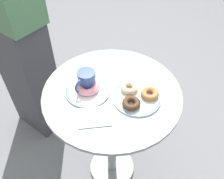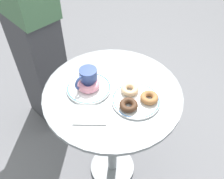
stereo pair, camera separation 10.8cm
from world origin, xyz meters
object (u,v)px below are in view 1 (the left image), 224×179
at_px(plate_right, 137,98).
at_px(donut_chocolate, 131,103).
at_px(plate_left, 88,90).
at_px(paper_napkin, 94,117).
at_px(donut_glazed, 129,87).
at_px(coffee_mug, 86,81).
at_px(donut_pink_frosted, 87,87).
at_px(cafe_table, 112,119).
at_px(donut_cinnamon, 150,94).
at_px(person_figure, 16,33).

relative_size(plate_right, donut_chocolate, 2.67).
height_order(plate_left, paper_napkin, plate_left).
height_order(plate_right, donut_glazed, donut_glazed).
distance_m(donut_chocolate, coffee_mug, 0.23).
relative_size(donut_chocolate, coffee_mug, 0.71).
bearing_deg(coffee_mug, donut_glazed, -5.62).
relative_size(paper_napkin, coffee_mug, 1.21).
xyz_separation_m(plate_left, donut_glazed, (0.19, -0.00, 0.02)).
bearing_deg(donut_pink_frosted, donut_glazed, 0.42).
bearing_deg(donut_chocolate, cafe_table, 131.37).
bearing_deg(paper_napkin, cafe_table, 64.59).
xyz_separation_m(donut_glazed, coffee_mug, (-0.20, 0.02, 0.02)).
distance_m(cafe_table, donut_cinnamon, 0.29).
xyz_separation_m(donut_glazed, paper_napkin, (-0.15, -0.15, -0.02)).
xyz_separation_m(cafe_table, donut_cinnamon, (0.17, -0.04, 0.23)).
height_order(donut_glazed, coffee_mug, coffee_mug).
distance_m(cafe_table, coffee_mug, 0.28).
relative_size(cafe_table, person_figure, 0.47).
bearing_deg(plate_right, donut_chocolate, -120.24).
xyz_separation_m(donut_pink_frosted, donut_cinnamon, (0.28, -0.04, -0.00)).
bearing_deg(paper_napkin, donut_glazed, 45.52).
distance_m(plate_right, donut_chocolate, 0.06).
xyz_separation_m(plate_left, coffee_mug, (-0.01, 0.02, 0.04)).
xyz_separation_m(donut_glazed, donut_chocolate, (0.00, -0.10, 0.00)).
xyz_separation_m(donut_cinnamon, coffee_mug, (-0.28, 0.06, 0.02)).
height_order(plate_right, donut_cinnamon, donut_cinnamon).
height_order(cafe_table, plate_right, plate_right).
distance_m(plate_left, coffee_mug, 0.05).
bearing_deg(person_figure, paper_napkin, -50.10).
bearing_deg(donut_pink_frosted, person_figure, 136.23).
relative_size(plate_right, donut_cinnamon, 2.67).
xyz_separation_m(donut_pink_frosted, donut_glazed, (0.19, 0.00, -0.00)).
bearing_deg(donut_pink_frosted, cafe_table, 0.10).
relative_size(donut_glazed, paper_napkin, 0.59).
bearing_deg(cafe_table, plate_right, -21.99).
relative_size(plate_left, plate_right, 0.96).
bearing_deg(plate_right, donut_glazed, 125.55).
distance_m(coffee_mug, person_figure, 0.59).
bearing_deg(donut_pink_frosted, donut_cinnamon, -7.81).
relative_size(cafe_table, plate_right, 3.52).
height_order(donut_glazed, donut_chocolate, same).
distance_m(donut_chocolate, paper_napkin, 0.17).
relative_size(donut_pink_frosted, donut_glazed, 1.31).
height_order(plate_left, donut_pink_frosted, donut_pink_frosted).
xyz_separation_m(cafe_table, donut_glazed, (0.08, 0.00, 0.23)).
distance_m(plate_right, paper_napkin, 0.21).
height_order(donut_glazed, paper_napkin, donut_glazed).
bearing_deg(plate_left, coffee_mug, 108.42).
distance_m(donut_cinnamon, coffee_mug, 0.29).
bearing_deg(paper_napkin, plate_right, 30.28).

